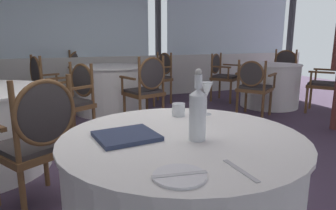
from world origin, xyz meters
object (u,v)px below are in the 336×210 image
(dining_chair_1_2, at_px, (283,70))
(side_plate, at_px, (180,176))
(water_tumbler, at_px, (179,110))
(dining_chair_1_3, at_px, (222,73))
(dining_chair_2_3, at_px, (46,84))
(dining_chair_0_0, at_px, (38,135))
(dining_chair_2_0, at_px, (147,85))
(dining_chair_0_1, at_px, (74,96))
(dining_chair_2_2, at_px, (83,72))
(dining_chair_1_1, at_px, (330,80))
(menu_book, at_px, (126,136))
(wine_glass, at_px, (207,91))
(dining_chair_1_0, at_px, (253,84))
(water_bottle, at_px, (198,112))
(dining_chair_2_1, at_px, (159,73))

(dining_chair_1_2, bearing_deg, side_plate, 9.72)
(water_tumbler, height_order, dining_chair_1_3, dining_chair_1_3)
(water_tumbler, bearing_deg, dining_chair_2_3, 103.14)
(dining_chair_0_0, distance_m, dining_chair_1_3, 4.34)
(water_tumbler, distance_m, dining_chair_1_3, 4.27)
(dining_chair_0_0, distance_m, dining_chair_2_0, 2.27)
(dining_chair_0_1, bearing_deg, dining_chair_2_2, -129.95)
(dining_chair_2_3, bearing_deg, dining_chair_1_1, -32.94)
(menu_book, bearing_deg, dining_chair_0_1, 84.46)
(water_tumbler, bearing_deg, dining_chair_0_0, 142.43)
(dining_chair_0_0, xyz_separation_m, dining_chair_2_2, (0.76, 3.79, 0.01))
(water_tumbler, bearing_deg, wine_glass, -10.52)
(wine_glass, bearing_deg, dining_chair_1_1, 29.95)
(side_plate, relative_size, dining_chair_2_3, 0.19)
(dining_chair_1_3, bearing_deg, dining_chair_1_0, -44.94)
(side_plate, distance_m, dining_chair_0_1, 2.83)
(menu_book, bearing_deg, dining_chair_1_0, 36.72)
(water_bottle, xyz_separation_m, dining_chair_1_3, (2.58, 3.89, -0.34))
(dining_chair_1_0, distance_m, dining_chair_2_2, 3.19)
(dining_chair_2_3, bearing_deg, water_bottle, -97.40)
(side_plate, distance_m, dining_chair_1_1, 4.68)
(side_plate, xyz_separation_m, dining_chair_1_2, (4.12, 3.96, -0.20))
(side_plate, relative_size, dining_chair_2_2, 0.18)
(wine_glass, bearing_deg, dining_chair_2_2, 92.60)
(wine_glass, bearing_deg, dining_chair_2_0, 80.02)
(dining_chair_2_3, bearing_deg, dining_chair_1_2, -15.74)
(dining_chair_2_0, bearing_deg, dining_chair_1_3, -77.99)
(dining_chair_1_0, xyz_separation_m, dining_chair_1_2, (1.56, 1.06, 0.04))
(wine_glass, relative_size, dining_chair_1_2, 0.20)
(water_tumbler, height_order, dining_chair_0_0, dining_chair_0_0)
(dining_chair_1_2, height_order, dining_chair_2_2, dining_chair_2_2)
(wine_glass, height_order, dining_chair_0_0, dining_chair_0_0)
(dining_chair_2_1, bearing_deg, dining_chair_1_0, 104.12)
(wine_glass, distance_m, dining_chair_1_1, 3.90)
(dining_chair_1_1, bearing_deg, dining_chair_2_0, 46.32)
(dining_chair_1_3, bearing_deg, dining_chair_1_1, -0.00)
(dining_chair_0_1, xyz_separation_m, dining_chair_2_0, (1.01, 0.32, 0.02))
(dining_chair_2_2, bearing_deg, dining_chair_1_0, 27.79)
(water_tumbler, relative_size, dining_chair_1_1, 0.08)
(water_bottle, xyz_separation_m, wine_glass, (0.27, 0.39, 0.02))
(dining_chair_1_3, xyz_separation_m, dining_chair_2_1, (-1.20, 0.25, 0.02))
(dining_chair_1_2, relative_size, dining_chair_2_0, 1.01)
(dining_chair_1_1, relative_size, dining_chair_2_1, 0.99)
(dining_chair_1_0, distance_m, dining_chair_1_2, 1.89)
(menu_book, relative_size, dining_chair_0_0, 0.28)
(dining_chair_1_1, distance_m, dining_chair_2_0, 2.98)
(side_plate, height_order, menu_book, menu_book)
(dining_chair_2_0, bearing_deg, dining_chair_1_0, -115.83)
(dining_chair_2_0, bearing_deg, water_tumbler, 148.60)
(dining_chair_1_1, xyz_separation_m, dining_chair_1_2, (0.26, 1.31, 0.01))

